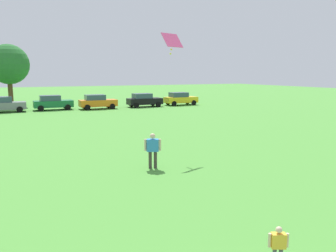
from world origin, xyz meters
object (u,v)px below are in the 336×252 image
at_px(tree_far_right, 9,64).
at_px(parked_car_green_1, 53,102).
at_px(parked_car_orange_2, 97,102).
at_px(parked_car_gray_0, 4,104).
at_px(child_kite_flyer, 278,243).
at_px(parked_car_yellow_4, 180,99).
at_px(adult_bystander, 153,148).
at_px(kite, 172,41).
at_px(parked_car_black_3, 144,100).

bearing_deg(tree_far_right, parked_car_green_1, -57.74).
bearing_deg(parked_car_orange_2, parked_car_gray_0, 174.55).
bearing_deg(child_kite_flyer, parked_car_gray_0, 124.20).
xyz_separation_m(child_kite_flyer, parked_car_yellow_4, (15.55, 34.64, 0.30)).
height_order(adult_bystander, kite, kite).
xyz_separation_m(parked_car_gray_0, parked_car_yellow_4, (21.13, -0.78, 0.00)).
distance_m(parked_car_black_3, tree_far_right, 17.59).
bearing_deg(parked_car_green_1, tree_far_right, 122.26).
relative_size(parked_car_black_3, parked_car_yellow_4, 1.00).
relative_size(adult_bystander, parked_car_yellow_4, 0.37).
height_order(parked_car_orange_2, parked_car_yellow_4, same).
bearing_deg(kite, child_kite_flyer, -104.34).
height_order(parked_car_gray_0, parked_car_yellow_4, same).
bearing_deg(tree_far_right, parked_car_orange_2, -40.77).
distance_m(kite, parked_car_gray_0, 26.22).
relative_size(parked_car_black_3, tree_far_right, 0.55).
height_order(child_kite_flyer, parked_car_yellow_4, parked_car_yellow_4).
distance_m(adult_bystander, parked_car_green_1, 27.26).
height_order(child_kite_flyer, tree_far_right, tree_far_right).
height_order(kite, parked_car_orange_2, kite).
relative_size(child_kite_flyer, parked_car_orange_2, 0.22).
relative_size(parked_car_green_1, parked_car_orange_2, 1.00).
distance_m(child_kite_flyer, parked_car_green_1, 35.63).
height_order(parked_car_green_1, parked_car_yellow_4, same).
distance_m(parked_car_gray_0, parked_car_orange_2, 10.05).
bearing_deg(parked_car_green_1, adult_bystander, -87.77).
height_order(parked_car_green_1, parked_car_black_3, same).
xyz_separation_m(adult_bystander, tree_far_right, (-5.32, 33.98, 4.33)).
relative_size(parked_car_gray_0, parked_car_yellow_4, 1.00).
xyz_separation_m(parked_car_gray_0, parked_car_black_3, (15.92, -0.95, 0.00)).
bearing_deg(parked_car_orange_2, parked_car_green_1, 166.70).
xyz_separation_m(parked_car_black_3, tree_far_right, (-15.09, 7.90, 4.41)).
xyz_separation_m(child_kite_flyer, parked_car_gray_0, (-5.58, 35.42, 0.30)).
distance_m(parked_car_gray_0, parked_car_black_3, 15.95).
bearing_deg(child_kite_flyer, parked_car_black_3, 98.55).
bearing_deg(adult_bystander, tree_far_right, 122.28).
xyz_separation_m(child_kite_flyer, parked_car_black_3, (10.34, 34.47, 0.30)).
bearing_deg(parked_car_gray_0, parked_car_orange_2, -5.45).
distance_m(adult_bystander, parked_car_gray_0, 27.72).
xyz_separation_m(kite, parked_car_yellow_4, (12.71, 23.55, -4.98)).
height_order(adult_bystander, parked_car_green_1, parked_car_green_1).
distance_m(child_kite_flyer, kite, 12.60).
relative_size(parked_car_green_1, parked_car_yellow_4, 1.00).
distance_m(kite, parked_car_green_1, 25.26).
bearing_deg(adult_bystander, parked_car_black_3, 92.85).
bearing_deg(parked_car_yellow_4, parked_car_black_3, -178.14).
distance_m(parked_car_green_1, parked_car_yellow_4, 16.07).
relative_size(parked_car_gray_0, tree_far_right, 0.55).
bearing_deg(parked_car_gray_0, parked_car_black_3, -3.41).
bearing_deg(parked_car_gray_0, parked_car_green_1, 2.34).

